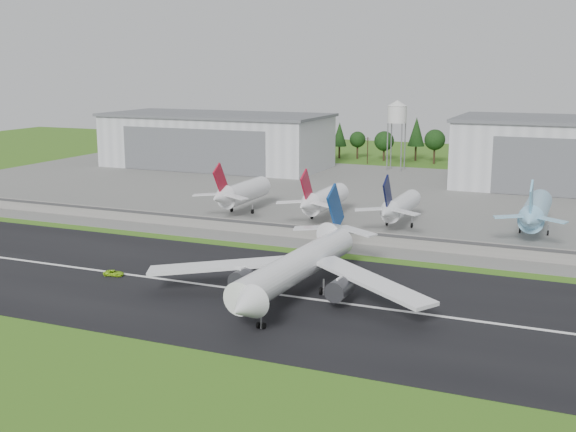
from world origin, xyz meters
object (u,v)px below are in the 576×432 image
at_px(parked_jet_red_a, 240,193).
at_px(parked_jet_skyblue, 535,212).
at_px(main_airliner, 296,274).
at_px(parked_jet_navy, 398,207).
at_px(ground_vehicle, 114,273).
at_px(parked_jet_red_b, 322,200).

distance_m(parked_jet_red_a, parked_jet_skyblue, 83.35).
distance_m(main_airliner, parked_jet_skyblue, 81.14).
relative_size(main_airliner, parked_jet_navy, 1.89).
xyz_separation_m(main_airliner, parked_jet_skyblue, (37.31, 72.04, 1.54)).
bearing_deg(parked_jet_navy, main_airliner, -92.10).
xyz_separation_m(main_airliner, parked_jet_navy, (2.46, 66.96, 1.08)).
bearing_deg(ground_vehicle, parked_jet_red_b, -27.11).
relative_size(main_airliner, ground_vehicle, 13.78).
distance_m(ground_vehicle, parked_jet_navy, 81.24).
xyz_separation_m(parked_jet_red_a, parked_jet_red_b, (26.06, -0.03, -0.21)).
relative_size(ground_vehicle, parked_jet_red_a, 0.14).
xyz_separation_m(parked_jet_navy, parked_jet_skyblue, (34.85, 5.08, 0.47)).
bearing_deg(parked_jet_red_a, parked_jet_skyblue, 3.45).
bearing_deg(parked_jet_red_b, parked_jet_navy, -0.11).
bearing_deg(parked_jet_navy, parked_jet_red_a, 179.92).
height_order(parked_jet_red_a, parked_jet_skyblue, parked_jet_skyblue).
bearing_deg(parked_jet_red_a, main_airliner, -55.61).
relative_size(parked_jet_red_b, parked_jet_navy, 1.00).
bearing_deg(ground_vehicle, parked_jet_red_a, -5.86).
bearing_deg(parked_jet_navy, ground_vehicle, -122.32).
xyz_separation_m(parked_jet_red_b, parked_jet_navy, (22.28, -0.04, -0.24)).
height_order(main_airliner, parked_jet_red_b, main_airliner).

